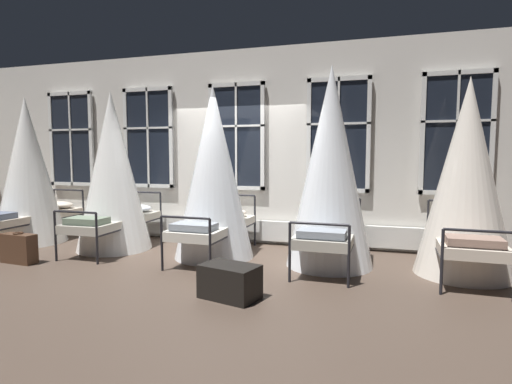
% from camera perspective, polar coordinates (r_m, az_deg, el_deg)
% --- Properties ---
extents(ground, '(23.39, 23.39, 0.00)m').
position_cam_1_polar(ground, '(6.67, -5.60, -8.78)').
color(ground, '#4C3D33').
extents(back_wall_with_windows, '(12.69, 0.10, 3.52)m').
position_cam_1_polar(back_wall_with_windows, '(7.51, -2.50, 6.35)').
color(back_wall_with_windows, silver).
rests_on(back_wall_with_windows, ground).
extents(window_bank, '(8.37, 0.10, 2.85)m').
position_cam_1_polar(window_bank, '(7.41, -2.79, 1.70)').
color(window_bank, black).
rests_on(window_bank, ground).
extents(cot_first, '(1.25, 1.97, 2.67)m').
position_cam_1_polar(cot_first, '(8.50, -29.56, 2.35)').
color(cot_first, black).
rests_on(cot_first, ground).
extents(cot_second, '(1.25, 1.97, 2.69)m').
position_cam_1_polar(cot_second, '(7.29, -19.61, 2.43)').
color(cot_second, black).
rests_on(cot_second, ground).
extents(cot_third, '(1.25, 1.97, 2.69)m').
position_cam_1_polar(cot_third, '(6.36, -6.02, 2.38)').
color(cot_third, black).
rests_on(cot_third, ground).
extents(cot_fourth, '(1.25, 1.97, 2.89)m').
position_cam_1_polar(cot_fourth, '(5.90, 10.48, 3.03)').
color(cot_fourth, black).
rests_on(cot_fourth, ground).
extents(cot_fifth, '(1.25, 1.98, 2.64)m').
position_cam_1_polar(cot_fifth, '(6.03, 27.60, 1.42)').
color(cot_fifth, black).
rests_on(cot_fifth, ground).
extents(suitcase_dark, '(0.57, 0.25, 0.47)m').
position_cam_1_polar(suitcase_dark, '(7.04, -30.55, -6.88)').
color(suitcase_dark, '#472D1E').
rests_on(suitcase_dark, ground).
extents(travel_trunk, '(0.72, 0.55, 0.38)m').
position_cam_1_polar(travel_trunk, '(4.65, -3.73, -12.51)').
color(travel_trunk, black).
rests_on(travel_trunk, ground).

